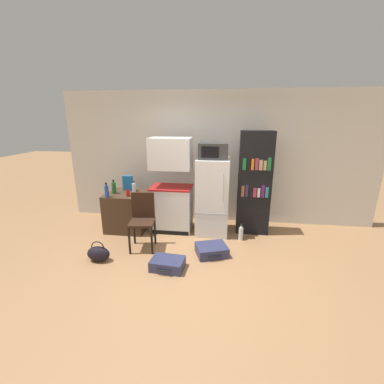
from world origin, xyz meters
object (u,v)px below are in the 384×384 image
bottle_ketchup_red (128,193)px  chair (143,216)px  side_table (127,211)px  cereal_box (128,183)px  bottle_green_tall (114,188)px  suitcase_small_flat (168,264)px  bottle_milk_white (134,187)px  handbag (98,254)px  microwave (213,151)px  kitchen_hutch (171,189)px  bottle_blue_soda (107,191)px  bookshelf (254,184)px  suitcase_large_flat (212,250)px  water_bottle_front (241,233)px  refrigerator (212,197)px

bottle_ketchup_red → chair: bearing=-48.3°
side_table → cereal_box: (-0.03, 0.19, 0.52)m
side_table → bottle_green_tall: size_ratio=2.82×
bottle_green_tall → suitcase_small_flat: size_ratio=0.53×
bottle_milk_white → handbag: bearing=-95.7°
microwave → cereal_box: size_ratio=1.73×
cereal_box → chair: bearing=-56.4°
kitchen_hutch → bottle_milk_white: size_ratio=8.38×
bottle_blue_soda → bottle_ketchup_red: size_ratio=1.85×
bottle_milk_white → microwave: bearing=-2.1°
bookshelf → bottle_ketchup_red: bearing=-170.6°
handbag → bottle_green_tall: bearing=100.2°
bottle_ketchup_red → cereal_box: 0.42m
suitcase_large_flat → water_bottle_front: size_ratio=1.90×
kitchen_hutch → bottle_green_tall: size_ratio=6.76×
bottle_milk_white → cereal_box: cereal_box is taller
kitchen_hutch → handbag: 1.74m
side_table → bookshelf: (2.44, 0.19, 0.60)m
bottle_blue_soda → water_bottle_front: 2.57m
bookshelf → suitcase_large_flat: 1.52m
bottle_blue_soda → suitcase_large_flat: bottle_blue_soda is taller
water_bottle_front → handbag: bearing=-155.2°
microwave → bottle_blue_soda: (-1.92, -0.35, -0.73)m
bookshelf → handbag: size_ratio=5.37×
suitcase_small_flat → microwave: bearing=72.0°
microwave → bottle_milk_white: microwave is taller
chair → water_bottle_front: chair is taller
kitchen_hutch → refrigerator: size_ratio=1.25×
side_table → cereal_box: cereal_box is taller
cereal_box → handbag: size_ratio=0.83×
bottle_blue_soda → handbag: bearing=-75.6°
side_table → handbag: size_ratio=2.09×
bottle_green_tall → cereal_box: bearing=50.6°
suitcase_large_flat → microwave: bearing=73.8°
side_table → bookshelf: bookshelf is taller
refrigerator → handbag: 2.20m
water_bottle_front → side_table: bearing=174.7°
side_table → suitcase_small_flat: (1.11, -1.30, -0.29)m
side_table → bottle_ketchup_red: bottle_ketchup_red is taller
side_table → refrigerator: bearing=1.9°
bottle_ketchup_red → bottle_blue_soda: bearing=-163.6°
water_bottle_front → microwave: bearing=154.7°
bottle_blue_soda → bottle_milk_white: bearing=47.6°
bottle_ketchup_red → handbag: 1.25m
bottle_ketchup_red → bottle_milk_white: size_ratio=0.69×
water_bottle_front → bottle_blue_soda: bearing=-177.9°
bottle_green_tall → chair: 1.04m
water_bottle_front → bottle_ketchup_red: bearing=179.6°
bottle_blue_soda → bottle_ketchup_red: bearing=16.4°
refrigerator → suitcase_small_flat: bearing=-112.7°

